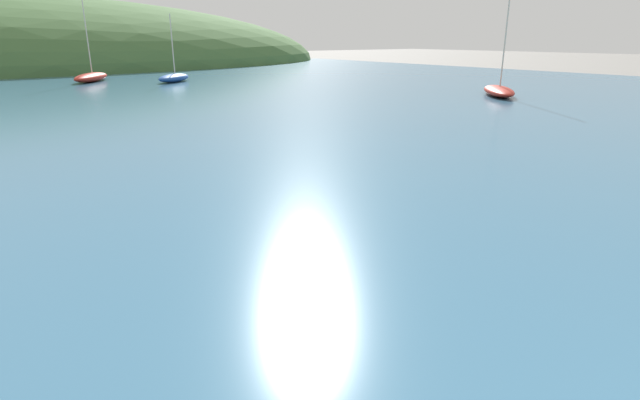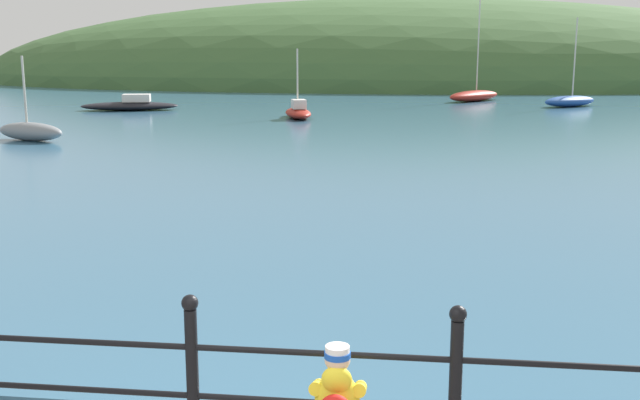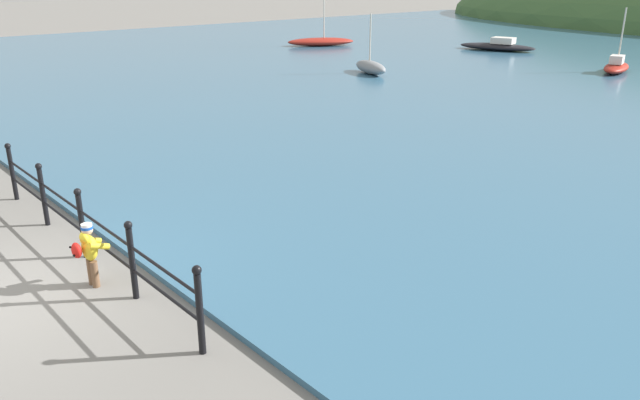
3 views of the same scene
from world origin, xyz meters
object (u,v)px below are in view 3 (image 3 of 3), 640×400
(boat_blue_hull, at_px, (616,66))
(boat_far_right, at_px, (498,46))
(child_in_coat, at_px, (88,249))
(boat_white_sailboat, at_px, (371,67))
(boat_green_fishing, at_px, (321,41))

(boat_blue_hull, relative_size, boat_far_right, 0.67)
(child_in_coat, height_order, boat_far_right, child_in_coat)
(boat_white_sailboat, height_order, boat_green_fishing, boat_green_fishing)
(boat_white_sailboat, xyz_separation_m, boat_blue_hull, (7.15, 8.80, -0.03))
(boat_blue_hull, bearing_deg, boat_far_right, 159.30)
(child_in_coat, relative_size, boat_green_fishing, 0.20)
(boat_green_fishing, distance_m, boat_far_right, 10.69)
(boat_green_fishing, relative_size, boat_far_right, 1.07)
(boat_far_right, bearing_deg, boat_blue_hull, -20.70)
(child_in_coat, bearing_deg, boat_far_right, 113.32)
(boat_white_sailboat, relative_size, boat_far_right, 0.57)
(boat_far_right, bearing_deg, child_in_coat, -66.68)
(child_in_coat, xyz_separation_m, boat_green_fishing, (-21.43, 23.34, -0.24))
(boat_white_sailboat, height_order, boat_blue_hull, boat_blue_hull)
(child_in_coat, height_order, boat_green_fishing, boat_green_fishing)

